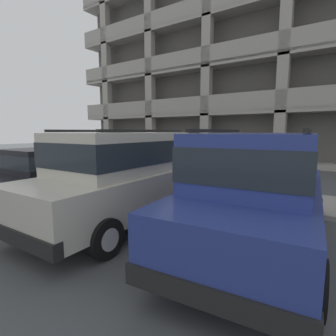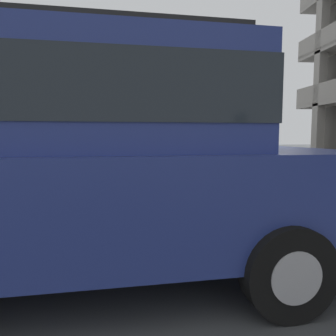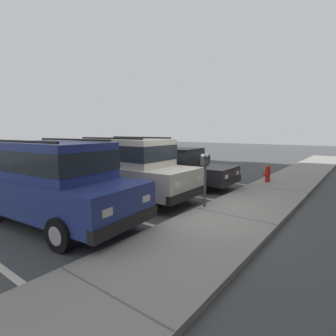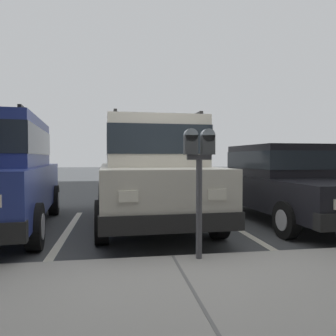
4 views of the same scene
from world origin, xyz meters
name	(u,v)px [view 2 (image 2 of 4)]	position (x,y,z in m)	size (l,w,h in m)	color
ground_plane	(225,209)	(0.00, 0.00, -0.05)	(80.00, 80.00, 0.10)	#444749
sidewalk	(295,202)	(0.00, 1.30, 0.06)	(40.00, 2.20, 0.12)	gray
parking_stall_lines	(151,233)	(1.50, -1.40, 0.00)	(12.09, 4.80, 0.01)	silver
silver_suv	(86,146)	(0.02, -2.42, 1.09)	(2.12, 4.84, 2.03)	beige
red_sedan	(109,153)	(-2.76, -2.28, 0.82)	(1.96, 4.54, 1.54)	black
dark_hatchback	(73,156)	(2.80, -2.10, 1.09)	(2.33, 4.93, 2.03)	navy
parking_meter_near	(241,137)	(-0.28, 0.35, 1.23)	(0.35, 0.12, 1.49)	#47474C
fire_hydrant	(204,160)	(-5.08, 0.65, 0.46)	(0.30, 0.30, 0.70)	red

